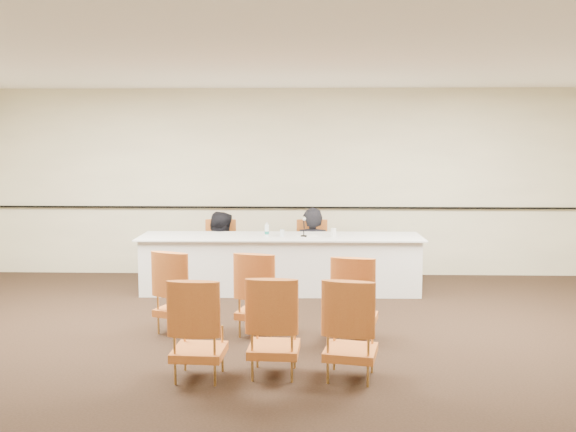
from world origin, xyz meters
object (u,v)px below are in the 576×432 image
object	(u,v)px
panelist_main	(312,261)
coffee_cup	(334,233)
aud_chair_back_left	(199,328)
panelist_second	(220,264)
water_bottle	(267,230)
aud_chair_back_mid	(274,325)
microphone	(304,227)
panelist_main_chair	(312,252)
drinking_glass	(282,233)
panelist_second_chair	(219,252)
aud_chair_front_right	(355,298)
aud_chair_front_mid	(260,293)
aud_chair_front_left	(180,291)
panel_table	(281,264)
aud_chair_back_right	(351,328)

from	to	relation	value
panelist_main	coffee_cup	size ratio (longest dim) A/B	13.39
coffee_cup	aud_chair_back_left	distance (m)	3.63
panelist_main	panelist_second	size ratio (longest dim) A/B	1.02
water_bottle	aud_chair_back_mid	size ratio (longest dim) A/B	0.22
microphone	panelist_main_chair	bearing A→B (deg)	81.39
panelist_main	aud_chair_back_mid	world-z (taller)	panelist_main
panelist_main	microphone	world-z (taller)	panelist_main
panelist_second	microphone	world-z (taller)	panelist_second
panelist_second	drinking_glass	world-z (taller)	panelist_second
panelist_second	panelist_second_chair	bearing A→B (deg)	-0.00
water_bottle	coffee_cup	bearing A→B (deg)	-0.31
microphone	aud_chair_front_right	xyz separation A→B (m)	(0.57, -2.21, -0.47)
panelist_main_chair	aud_chair_front_mid	world-z (taller)	same
microphone	aud_chair_front_left	distance (m)	2.44
water_bottle	drinking_glass	distance (m)	0.23
panelist_main	aud_chair_front_mid	size ratio (longest dim) A/B	1.75
microphone	panel_table	bearing A→B (deg)	170.88
panelist_second_chair	aud_chair_front_mid	xyz separation A→B (m)	(0.82, -2.66, 0.00)
panelist_second_chair	aud_chair_back_right	world-z (taller)	same
aud_chair_back_left	panelist_main_chair	bearing A→B (deg)	78.47
water_bottle	aud_chair_front_left	xyz separation A→B (m)	(-0.86, -1.92, -0.44)
panelist_second_chair	microphone	world-z (taller)	microphone
panelist_main_chair	coffee_cup	world-z (taller)	panelist_main_chair
panelist_main	panelist_second_chair	bearing A→B (deg)	4.25
panelist_main_chair	aud_chair_back_right	distance (m)	4.01
panel_table	aud_chair_front_mid	distance (m)	2.09
panelist_second_chair	microphone	distance (m)	1.52
panelist_main	panelist_main_chair	xyz separation A→B (m)	(0.00, 0.00, 0.14)
panel_table	aud_chair_back_right	size ratio (longest dim) A/B	4.26
aud_chair_back_left	panelist_main	bearing A→B (deg)	78.47
coffee_cup	aud_chair_front_left	size ratio (longest dim) A/B	0.13
coffee_cup	panel_table	bearing A→B (deg)	172.86
aud_chair_front_right	aud_chair_back_right	world-z (taller)	same
aud_chair_back_left	aud_chair_front_mid	bearing A→B (deg)	74.54
microphone	coffee_cup	distance (m)	0.43
aud_chair_back_right	aud_chair_front_mid	bearing A→B (deg)	136.64
panelist_main_chair	aud_chair_back_right	xyz separation A→B (m)	(0.33, -3.99, 0.00)
panelist_second	panelist_main	bearing A→B (deg)	-163.40
drinking_glass	panelist_main_chair	bearing A→B (deg)	55.55
microphone	drinking_glass	world-z (taller)	microphone
aud_chair_front_mid	panel_table	bearing A→B (deg)	100.11
aud_chair_front_left	panelist_main	bearing A→B (deg)	81.46
coffee_cup	aud_chair_front_mid	world-z (taller)	aud_chair_front_mid
panelist_second_chair	aud_chair_front_right	world-z (taller)	same
microphone	water_bottle	bearing A→B (deg)	-175.33
panelist_main_chair	microphone	world-z (taller)	microphone
panelist_main	aud_chair_back_left	bearing A→B (deg)	78.81
panelist_main_chair	aud_chair_back_mid	distance (m)	3.95
panelist_main	aud_chair_front_left	distance (m)	3.02
microphone	aud_chair_front_left	size ratio (longest dim) A/B	0.28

